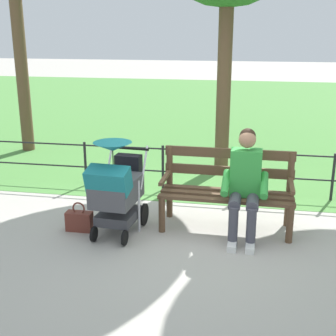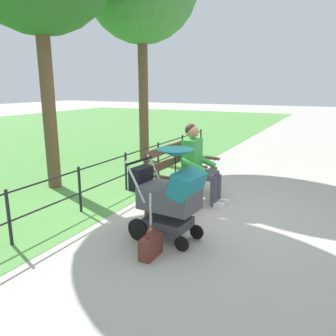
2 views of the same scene
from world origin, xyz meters
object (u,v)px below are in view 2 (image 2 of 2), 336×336
(person_on_bench, at_px, (198,161))
(stroller, at_px, (170,194))
(handbag, at_px, (151,246))
(park_bench, at_px, (180,172))

(person_on_bench, relative_size, stroller, 1.11)
(stroller, bearing_deg, handbag, 0.17)
(person_on_bench, height_order, stroller, person_on_bench)
(park_bench, height_order, handbag, park_bench)
(stroller, bearing_deg, person_on_bench, -171.09)
(park_bench, relative_size, stroller, 1.40)
(stroller, height_order, handbag, stroller)
(park_bench, bearing_deg, person_on_bench, 133.73)
(person_on_bench, distance_m, stroller, 1.50)
(stroller, distance_m, handbag, 0.67)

